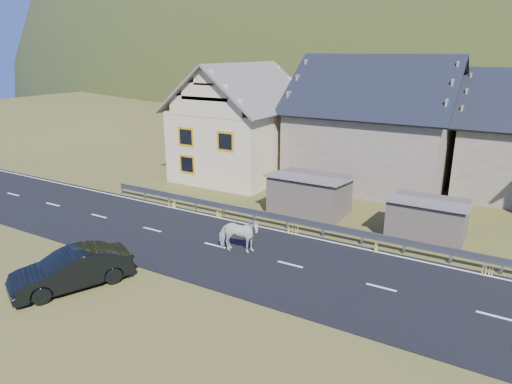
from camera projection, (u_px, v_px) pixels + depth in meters
The scene contains 11 objects.
ground at pixel (290, 265), 19.88m from camera, with size 160.00×160.00×0.00m, color #42471A.
road at pixel (290, 265), 19.87m from camera, with size 60.00×7.00×0.04m, color black.
lane_markings at pixel (290, 264), 19.87m from camera, with size 60.00×6.60×0.01m, color silver.
guardrail at pixel (323, 226), 22.75m from camera, with size 28.10×0.09×0.75m.
shed_left at pixel (310, 195), 25.87m from camera, with size 4.30×3.30×2.40m, color brown.
shed_right at pixel (427, 220), 22.35m from camera, with size 3.80×2.90×2.20m, color brown.
house_cream at pixel (241, 116), 33.30m from camera, with size 7.80×9.80×8.30m.
house_stone_a at pixel (375, 116), 31.34m from camera, with size 10.80×9.80×8.90m.
conifer_patch at pixel (289, 61), 135.26m from camera, with size 76.00×50.00×28.00m, color black.
horse at pixel (239, 235), 20.85m from camera, with size 2.02×0.92×1.70m, color beige.
car at pixel (72, 269), 17.86m from camera, with size 1.59×4.57×1.51m, color black.
Camera 1 is at (7.84, -16.31, 8.96)m, focal length 32.00 mm.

